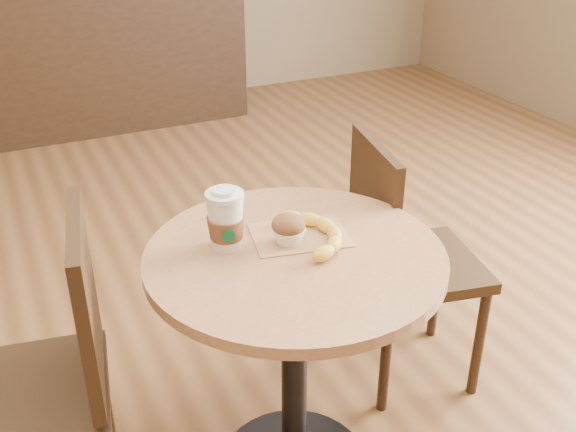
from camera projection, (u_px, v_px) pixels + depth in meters
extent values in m
cylinder|color=black|center=(294.00, 371.00, 1.82)|extent=(0.07, 0.07, 0.72)
cylinder|color=#A6734C|center=(295.00, 257.00, 1.65)|extent=(0.74, 0.74, 0.03)
cube|color=#332111|center=(24.00, 398.00, 1.62)|extent=(0.46, 0.46, 0.04)
cylinder|color=#332111|center=(105.00, 406.00, 1.91)|extent=(0.04, 0.04, 0.45)
cube|color=#332111|center=(86.00, 302.00, 1.55)|extent=(0.09, 0.38, 0.42)
cube|color=#332111|center=(419.00, 265.00, 2.19)|extent=(0.45, 0.45, 0.04)
cylinder|color=#332111|center=(479.00, 341.00, 2.19)|extent=(0.03, 0.03, 0.43)
cylinder|color=#332111|center=(436.00, 287.00, 2.47)|extent=(0.03, 0.03, 0.43)
cylinder|color=#332111|center=(386.00, 356.00, 2.12)|extent=(0.03, 0.03, 0.43)
cylinder|color=#332111|center=(352.00, 299.00, 2.40)|extent=(0.03, 0.03, 0.43)
cube|color=#332111|center=(373.00, 206.00, 2.04)|extent=(0.10, 0.36, 0.40)
cube|color=black|center=(71.00, 52.00, 4.37)|extent=(2.20, 0.60, 1.00)
cube|color=#A97B51|center=(300.00, 235.00, 1.71)|extent=(0.27, 0.22, 0.00)
cylinder|color=silver|center=(224.00, 195.00, 1.60)|extent=(0.09, 0.09, 0.01)
cylinder|color=silver|center=(224.00, 191.00, 1.59)|extent=(0.06, 0.06, 0.01)
cylinder|color=#074B28|center=(229.00, 236.00, 1.60)|extent=(0.03, 0.01, 0.03)
ellipsoid|color=brown|center=(288.00, 225.00, 1.66)|extent=(0.08, 0.08, 0.05)
ellipsoid|color=beige|center=(288.00, 218.00, 1.65)|extent=(0.03, 0.03, 0.02)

